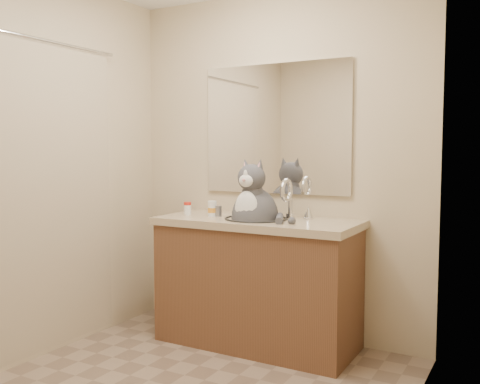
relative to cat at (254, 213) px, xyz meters
name	(u,v)px	position (x,y,z in m)	size (l,w,h in m)	color
room	(169,171)	(0.01, -0.94, 0.31)	(2.22, 2.52, 2.42)	gray
vanity	(257,279)	(0.01, 0.02, -0.44)	(1.34, 0.59, 1.12)	brown
mirror	(275,129)	(0.01, 0.29, 0.56)	(1.10, 0.02, 0.90)	white
shower_curtain	(41,195)	(-1.04, -0.84, 0.14)	(0.02, 1.30, 1.93)	#BBAD8D
cat	(254,213)	(0.00, 0.00, 0.00)	(0.43, 0.36, 0.61)	#4D4D52
pill_bottle_redcap	(188,208)	(-0.52, -0.02, 0.01)	(0.06, 0.06, 0.09)	white
pill_bottle_orange	(212,209)	(-0.32, -0.01, 0.01)	(0.08, 0.08, 0.11)	white
grey_canister	(218,211)	(-0.28, 0.00, 0.00)	(0.06, 0.06, 0.07)	gray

